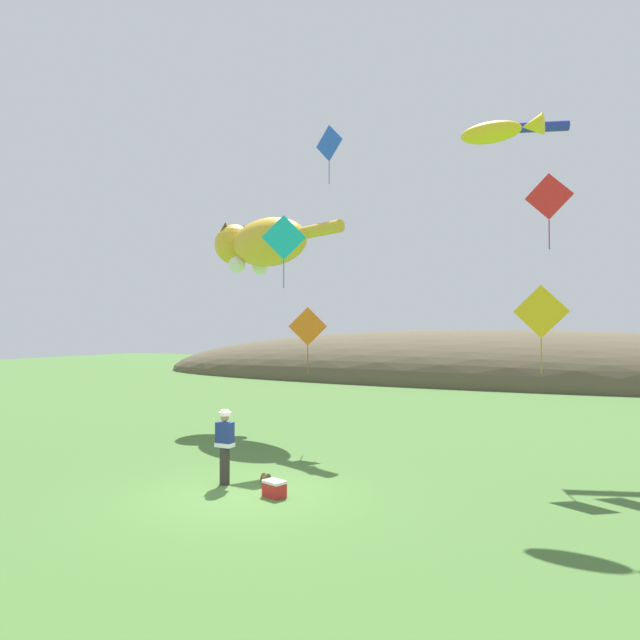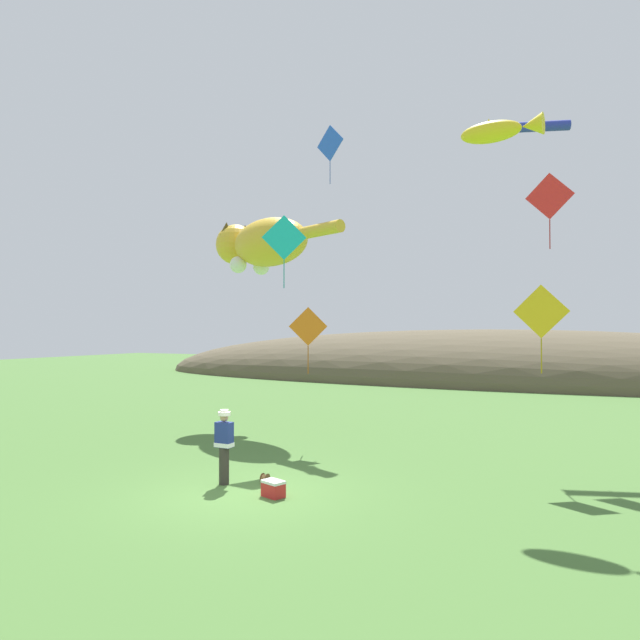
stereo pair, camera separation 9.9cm
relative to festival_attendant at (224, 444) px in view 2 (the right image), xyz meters
name	(u,v)px [view 2 (the right image)]	position (x,y,z in m)	size (l,w,h in m)	color
ground_plane	(243,493)	(0.82, -0.44, -0.95)	(120.00, 120.00, 0.00)	#477033
distant_hill_ridge	(505,381)	(2.16, 31.57, -0.95)	(56.86, 15.81, 7.49)	brown
festival_attendant	(224,444)	(0.00, 0.00, 0.00)	(0.42, 0.30, 1.77)	#332D28
kite_spool	(265,478)	(0.84, 0.48, -0.83)	(0.15, 0.24, 0.24)	olive
picnic_cooler	(273,489)	(1.58, -0.38, -0.77)	(0.57, 0.47, 0.36)	red
kite_giant_cat	(262,244)	(-3.93, 8.10, 6.16)	(6.90, 3.59, 2.22)	gold
kite_fish_windsock	(500,130)	(5.78, 4.24, 8.01)	(2.17, 0.75, 0.66)	yellow
kite_tube_streamer	(530,127)	(5.99, 9.96, 9.92)	(2.64, 1.20, 0.44)	#2633A5
kite_diamond_gold	(541,312)	(6.77, 4.30, 3.19)	(1.38, 0.11, 2.28)	yellow
kite_diamond_orange	(308,327)	(-0.28, 4.98, 2.83)	(1.08, 0.65, 2.14)	orange
kite_diamond_blue	(330,144)	(-1.37, 9.03, 10.11)	(1.37, 0.51, 2.35)	blue
kite_diamond_teal	(284,238)	(-0.87, 4.45, 5.65)	(1.25, 0.73, 2.33)	#19BFBF
kite_diamond_red	(550,197)	(6.80, 7.22, 6.78)	(1.42, 0.16, 2.32)	red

